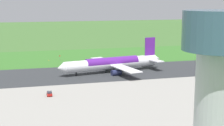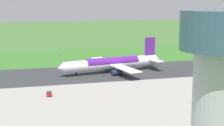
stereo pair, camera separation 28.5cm
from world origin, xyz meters
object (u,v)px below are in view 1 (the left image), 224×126
Objects in this scene: airliner_main at (113,63)px; traffic_cone_orange at (49,60)px; service_car_followme at (49,94)px; no_stopping_sign at (60,58)px.

airliner_main is 48.72m from traffic_cone_orange.
traffic_cone_orange is (-7.12, -75.41, -0.57)m from service_car_followme.
airliner_main is 12.64× the size of service_car_followme.
airliner_main is at bearing 117.23° from no_stopping_sign.
traffic_cone_orange is at bearing -95.39° from service_car_followme.
airliner_main is 18.13× the size of no_stopping_sign.
no_stopping_sign is (-13.22, -74.22, 0.90)m from service_car_followme.
no_stopping_sign is at bearing -62.77° from airliner_main.
service_car_followme is 75.39m from no_stopping_sign.
no_stopping_sign is 6.39m from traffic_cone_orange.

